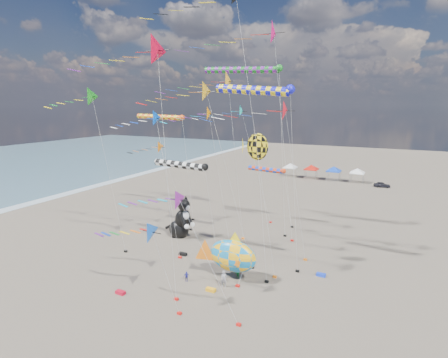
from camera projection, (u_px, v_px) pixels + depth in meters
ground at (154, 319)px, 28.02m from camera, size 260.00×260.00×0.00m
delta_kite_0 at (134, 52)px, 27.80m from camera, size 12.23×2.70×22.57m
delta_kite_1 at (156, 150)px, 47.91m from camera, size 10.27×1.85×12.04m
delta_kite_2 at (149, 231)px, 28.43m from camera, size 7.92×1.99×8.05m
delta_kite_3 at (244, 113)px, 49.50m from camera, size 11.18×2.07×17.05m
delta_kite_4 at (209, 95)px, 35.15m from camera, size 12.33×2.19×19.27m
delta_kite_6 at (92, 99)px, 38.62m from camera, size 10.07×2.18×18.84m
delta_kite_7 at (262, 35)px, 40.83m from camera, size 16.55×2.98×26.54m
delta_kite_8 at (151, 121)px, 37.36m from camera, size 8.30×1.79×16.43m
delta_kite_9 at (179, 207)px, 27.59m from camera, size 10.55×1.95×10.21m
delta_kite_10 at (277, 113)px, 36.87m from camera, size 12.16×2.28×17.44m
delta_kite_11 at (215, 84)px, 42.32m from camera, size 12.67×2.41×20.83m
delta_kite_12 at (203, 117)px, 40.19m from camera, size 9.07×1.83×16.79m
windsock_0 at (162, 117)px, 51.05m from camera, size 9.45×0.74×15.45m
windsock_1 at (268, 170)px, 48.86m from camera, size 6.76×0.69×8.27m
windsock_2 at (183, 166)px, 38.49m from camera, size 8.03×0.80×10.72m
windsock_3 at (257, 91)px, 34.20m from camera, size 9.35×0.91×18.71m
windsock_4 at (245, 70)px, 43.79m from camera, size 11.56×0.87×21.56m
angelfish_kite at (255, 148)px, 33.78m from camera, size 3.74×3.02×14.19m
cat_inflatable at (181, 216)px, 44.78m from camera, size 4.50×2.97×5.58m
fish_inflatable at (232, 256)px, 33.78m from camera, size 6.53×2.95×5.01m
person_adult at (224, 279)px, 32.73m from camera, size 0.72×0.65×1.66m
child_green at (237, 273)px, 34.48m from camera, size 0.62×0.57×1.04m
child_blue at (186, 276)px, 33.92m from camera, size 0.62×0.56×1.01m
kite_bag_0 at (183, 254)px, 39.83m from camera, size 0.90×0.44×0.30m
kite_bag_1 at (321, 275)px, 34.96m from camera, size 0.90×0.44×0.30m
kite_bag_2 at (120, 292)px, 31.68m from camera, size 0.90×0.44×0.30m
kite_bag_3 at (211, 290)px, 32.13m from camera, size 0.90×0.44×0.30m
tent_row at (323, 166)px, 79.27m from camera, size 19.20×4.20×3.80m
parked_car at (382, 185)px, 72.55m from camera, size 3.41×1.78×1.11m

